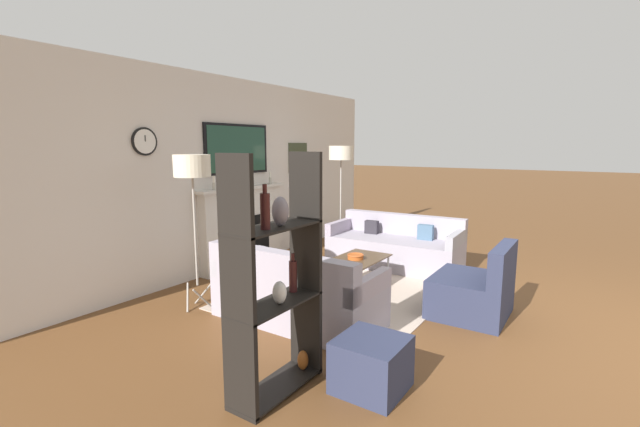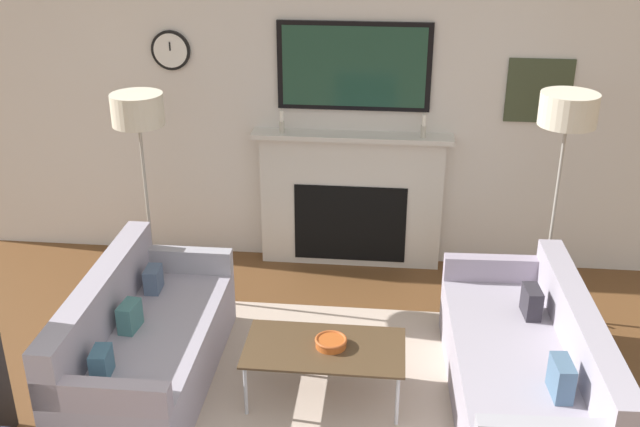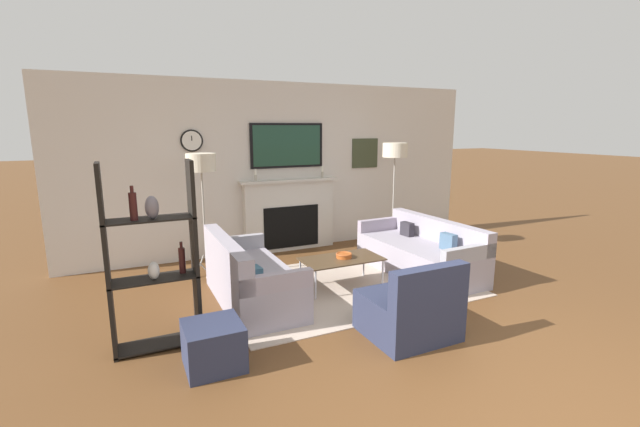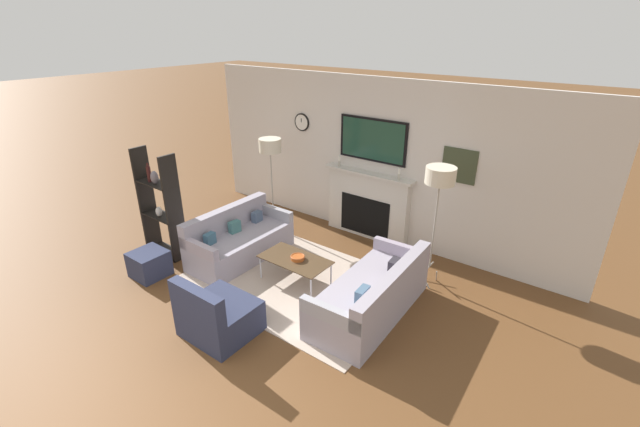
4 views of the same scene
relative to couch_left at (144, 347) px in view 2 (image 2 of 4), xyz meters
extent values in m
cube|color=silver|center=(1.23, 1.99, 1.07)|extent=(6.91, 0.07, 2.70)
cube|color=beige|center=(1.23, 1.87, 0.28)|extent=(1.52, 0.16, 1.14)
cube|color=black|center=(1.23, 1.79, 0.12)|extent=(0.94, 0.01, 0.68)
cube|color=beige|center=(1.23, 1.85, 0.87)|extent=(1.64, 0.22, 0.04)
cylinder|color=#B2AD9E|center=(0.66, 1.82, 0.94)|extent=(0.04, 0.04, 0.10)
cylinder|color=white|center=(0.66, 1.82, 1.04)|extent=(0.03, 0.03, 0.09)
cylinder|color=#B2AD9E|center=(1.80, 1.82, 0.94)|extent=(0.04, 0.04, 0.10)
cylinder|color=white|center=(1.80, 1.82, 1.04)|extent=(0.03, 0.03, 0.09)
cube|color=black|center=(1.23, 1.94, 1.43)|extent=(1.23, 0.04, 0.71)
cube|color=#1E4233|center=(1.23, 1.92, 1.43)|extent=(1.14, 0.01, 0.64)
cylinder|color=black|center=(-0.26, 1.94, 1.52)|extent=(0.32, 0.02, 0.32)
cylinder|color=silver|center=(-0.26, 1.93, 1.52)|extent=(0.28, 0.00, 0.28)
cube|color=black|center=(-0.26, 1.92, 1.56)|extent=(0.01, 0.00, 0.07)
cube|color=#38402A|center=(2.68, 1.94, 1.27)|extent=(0.51, 0.02, 0.51)
cube|color=#BCA796|center=(1.23, 0.00, -0.28)|extent=(3.06, 2.16, 0.01)
cube|color=#9B93A1|center=(0.05, 0.00, -0.07)|extent=(0.77, 1.70, 0.42)
cube|color=#9B93A1|center=(-0.26, 0.00, 0.32)|extent=(0.17, 1.69, 0.36)
cube|color=#9A97A1|center=(0.04, 0.80, 0.23)|extent=(0.76, 0.10, 0.18)
cube|color=#9E929E|center=(0.05, -0.80, 0.23)|extent=(0.76, 0.10, 0.18)
cube|color=#4A5B75|center=(-0.07, 0.50, 0.22)|extent=(0.11, 0.18, 0.17)
cube|color=#3E6E6F|center=(-0.07, 0.00, 0.23)|extent=(0.12, 0.19, 0.18)
cube|color=#395F76|center=(-0.07, -0.50, 0.22)|extent=(0.11, 0.18, 0.17)
cube|color=#9B93A1|center=(2.41, 0.00, -0.07)|extent=(0.89, 1.91, 0.43)
cube|color=#9B93A1|center=(2.74, 0.01, 0.30)|extent=(0.24, 1.88, 0.31)
cube|color=#9C8FA2|center=(2.37, 0.89, 0.23)|extent=(0.82, 0.13, 0.18)
cube|color=#47637E|center=(2.55, -0.41, 0.25)|extent=(0.12, 0.22, 0.22)
cube|color=#2B282E|center=(2.51, 0.42, 0.24)|extent=(0.12, 0.21, 0.20)
cube|color=#4C3823|center=(1.19, -0.02, 0.09)|extent=(1.01, 0.54, 0.02)
cylinder|color=#B7B7BC|center=(0.72, -0.25, -0.10)|extent=(0.02, 0.02, 0.37)
cylinder|color=#B7B7BC|center=(1.65, -0.25, -0.10)|extent=(0.02, 0.02, 0.37)
cylinder|color=#B7B7BC|center=(0.72, 0.21, -0.10)|extent=(0.02, 0.02, 0.37)
cylinder|color=#B7B7BC|center=(1.65, 0.21, -0.10)|extent=(0.02, 0.02, 0.37)
cylinder|color=#B6521E|center=(1.23, -0.01, 0.12)|extent=(0.19, 0.19, 0.05)
torus|color=#B05123|center=(1.23, -0.01, 0.15)|extent=(0.21, 0.21, 0.02)
cylinder|color=#9E998E|center=(-0.18, 1.14, -0.15)|extent=(0.09, 0.23, 0.27)
cylinder|color=#9E998E|center=(-0.36, 1.19, -0.15)|extent=(0.17, 0.19, 0.27)
cylinder|color=#9E998E|center=(-0.31, 1.01, -0.15)|extent=(0.23, 0.07, 0.27)
cylinder|color=#9E998E|center=(-0.28, 1.11, 0.56)|extent=(0.02, 0.02, 1.18)
cylinder|color=beige|center=(-0.28, 1.11, 1.27)|extent=(0.38, 0.38, 0.23)
cylinder|color=#9E998E|center=(2.84, 1.14, -0.15)|extent=(0.09, 0.23, 0.29)
cylinder|color=#9E998E|center=(2.66, 1.19, -0.15)|extent=(0.17, 0.19, 0.29)
cylinder|color=#9E998E|center=(2.71, 1.01, -0.15)|extent=(0.23, 0.07, 0.29)
cylinder|color=#9E998E|center=(2.74, 1.11, 0.62)|extent=(0.02, 0.02, 1.26)
cylinder|color=beige|center=(2.74, 1.11, 1.36)|extent=(0.39, 0.39, 0.22)
camera|label=1|loc=(-3.26, -2.47, 1.47)|focal=24.00mm
camera|label=2|loc=(1.57, -3.95, 2.79)|focal=42.00mm
camera|label=3|loc=(-1.25, -4.56, 1.71)|focal=24.00mm
camera|label=4|loc=(4.65, -4.02, 3.17)|focal=24.00mm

